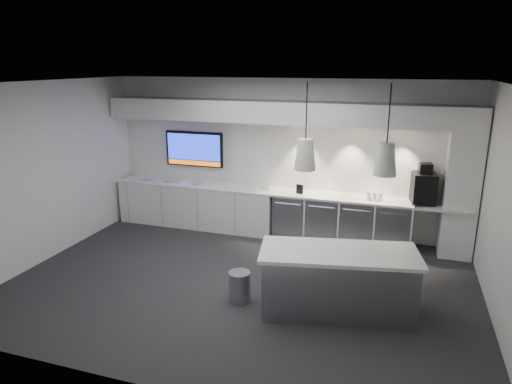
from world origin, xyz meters
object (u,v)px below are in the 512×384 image
(island, at_px, (338,281))
(coffee_machine, at_px, (424,187))
(wall_tv, at_px, (194,149))
(bin, at_px, (240,286))

(island, height_order, coffee_machine, coffee_machine)
(wall_tv, height_order, bin, wall_tv)
(wall_tv, xyz_separation_m, coffee_machine, (4.50, -0.25, -0.37))
(wall_tv, xyz_separation_m, island, (3.41, -2.80, -1.11))
(wall_tv, relative_size, island, 0.56)
(wall_tv, bearing_deg, bin, -55.08)
(wall_tv, distance_m, island, 4.55)
(bin, xyz_separation_m, coffee_machine, (2.44, 2.70, 0.97))
(island, height_order, bin, island)
(bin, bearing_deg, wall_tv, 124.92)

